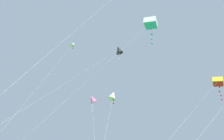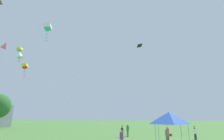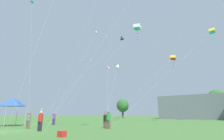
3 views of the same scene
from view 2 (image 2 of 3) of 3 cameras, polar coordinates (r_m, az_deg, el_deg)
The scene contains 15 objects.
festival_tent at distance 17.64m, azimuth 18.24°, elevation -14.64°, with size 2.73×2.73×3.56m.
cooler_box at distance 31.96m, azimuth 18.56°, elevation -19.43°, with size 0.55×0.39×0.40m, color red.
person_black_shirt at distance 28.78m, azimuth 3.32°, elevation -19.36°, with size 0.37×0.37×1.81m.
person_grey_shirt at distance 23.34m, azimuth 17.51°, elevation -19.70°, with size 0.41×0.41×1.71m.
person_red_shirt at distance 26.81m, azimuth 17.70°, elevation -18.84°, with size 0.42×0.42×2.02m.
person_purple_shirt at distance 19.96m, azimuth 3.14°, elevation -21.26°, with size 0.40×0.40×1.71m.
person_white_shirt at distance 28.70m, azimuth 25.49°, elevation -18.01°, with size 0.38×0.38×1.83m.
person_green_shirt at distance 29.87m, azimuth 5.16°, elevation -18.94°, with size 0.43×0.43×1.84m.
kite_white_diamond_1 at distance 27.13m, azimuth -27.88°, elevation 4.49°, with size 8.24×14.19×11.98m.
kite_pink_diamond_2 at distance 25.14m, azimuth -31.51°, elevation 6.82°, with size 10.92×13.48×12.14m.
kite_black_diamond_3 at distance 31.62m, azimuth -32.81°, elevation 18.70°, with size 3.58×22.93×20.10m.
kite_yellow_box_5 at distance 49.43m, azimuth -27.89°, elevation 5.94°, with size 9.21×25.91×19.82m.
kite_white_box_7 at distance 33.61m, azimuth -20.22°, elevation 12.96°, with size 7.42×14.40×18.91m.
kite_black_delta_9 at distance 34.70m, azimuth 8.98°, elevation 7.75°, with size 5.90×3.77×16.83m.
kite_yellow_box_10 at distance 38.44m, azimuth -26.50°, elevation 1.08°, with size 2.89×20.20×13.22m.
Camera 2 is at (-24.29, 6.61, 3.17)m, focal length 28.00 mm.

